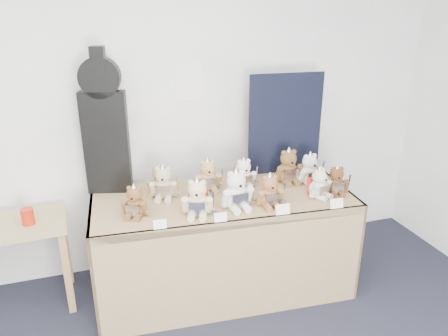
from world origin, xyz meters
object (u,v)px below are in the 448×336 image
object	(u,v)px
teddy_back_left	(163,184)
teddy_back_far_left	(159,182)
teddy_front_far_right	(319,184)
teddy_front_far_left	(135,203)
teddy_front_end	(336,181)
side_table	(6,240)
red_cup	(28,217)
teddy_back_centre_right	(244,174)
teddy_front_left	(197,199)
teddy_back_right	(288,167)
guitar_case	(105,124)
teddy_back_end	(310,170)
display_table	(226,221)
teddy_front_centre	(237,191)
teddy_back_centre_left	(208,176)
teddy_front_right	(270,192)

from	to	relation	value
teddy_back_left	teddy_back_far_left	xyz separation A→B (m)	(-0.02, 0.07, -0.01)
teddy_back_far_left	teddy_front_far_right	bearing A→B (deg)	15.48
teddy_front_far_left	teddy_front_end	size ratio (longest dim) A/B	1.03
side_table	teddy_front_end	world-z (taller)	teddy_front_end
teddy_front_far_right	teddy_front_end	bearing A→B (deg)	-15.52
red_cup	teddy_back_left	xyz separation A→B (m)	(0.94, -0.09, 0.16)
side_table	teddy_front_end	size ratio (longest dim) A/B	3.54
red_cup	teddy_back_centre_right	size ratio (longest dim) A/B	0.45
teddy_front_left	teddy_back_right	distance (m)	0.89
side_table	guitar_case	size ratio (longest dim) A/B	0.80
red_cup	teddy_back_end	bearing A→B (deg)	-4.67
red_cup	teddy_front_end	xyz separation A→B (m)	(2.17, -0.40, 0.14)
display_table	teddy_back_end	size ratio (longest dim) A/B	7.09
teddy_front_centre	teddy_front_far_right	size ratio (longest dim) A/B	1.25
teddy_front_end	teddy_front_left	bearing A→B (deg)	-165.32
display_table	red_cup	bearing A→B (deg)	172.87
guitar_case	teddy_back_centre_right	world-z (taller)	guitar_case
guitar_case	teddy_back_centre_left	size ratio (longest dim) A/B	3.86
teddy_front_far_left	teddy_back_left	bearing A→B (deg)	68.83
guitar_case	teddy_front_centre	distance (m)	1.06
teddy_front_end	teddy_back_left	bearing A→B (deg)	179.20
display_table	side_table	bearing A→B (deg)	172.60
teddy_front_end	teddy_front_centre	bearing A→B (deg)	-166.81
guitar_case	teddy_back_right	distance (m)	1.43
teddy_front_left	teddy_front_right	bearing A→B (deg)	15.97
display_table	guitar_case	world-z (taller)	guitar_case
teddy_front_left	teddy_front_right	size ratio (longest dim) A/B	1.10
teddy_front_left	teddy_front_centre	size ratio (longest dim) A/B	0.93
side_table	teddy_back_right	bearing A→B (deg)	-6.16
teddy_back_centre_right	teddy_back_right	distance (m)	0.37
side_table	teddy_front_end	bearing A→B (deg)	-13.20
teddy_front_centre	teddy_front_far_right	bearing A→B (deg)	-5.72
display_table	red_cup	world-z (taller)	red_cup
display_table	red_cup	distance (m)	1.38
side_table	teddy_front_left	xyz separation A→B (m)	(1.28, -0.47, 0.34)
teddy_back_centre_left	teddy_front_end	bearing A→B (deg)	-17.82
teddy_front_right	teddy_back_far_left	bearing A→B (deg)	151.64
teddy_back_end	teddy_back_far_left	distance (m)	1.17
red_cup	teddy_back_far_left	xyz separation A→B (m)	(0.92, -0.01, 0.14)
display_table	teddy_front_end	world-z (taller)	teddy_front_end
teddy_back_left	teddy_back_centre_right	bearing A→B (deg)	16.62
teddy_front_end	side_table	bearing A→B (deg)	-177.16
guitar_case	teddy_front_centre	xyz separation A→B (m)	(0.81, -0.56, -0.39)
teddy_front_left	teddy_back_far_left	xyz separation A→B (m)	(-0.19, 0.41, -0.02)
display_table	teddy_back_centre_left	xyz separation A→B (m)	(-0.07, 0.23, 0.28)
display_table	teddy_back_far_left	world-z (taller)	teddy_back_far_left
teddy_front_far_right	teddy_back_end	world-z (taller)	teddy_back_end
teddy_front_left	teddy_front_far_right	bearing A→B (deg)	18.34
display_table	teddy_back_centre_left	size ratio (longest dim) A/B	7.14
guitar_case	teddy_back_right	xyz separation A→B (m)	(1.35, -0.25, -0.40)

